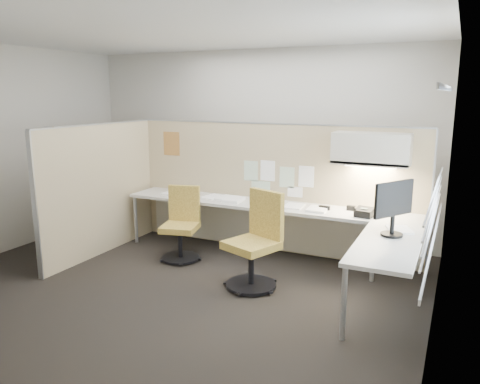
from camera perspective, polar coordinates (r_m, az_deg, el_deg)
The scene contains 27 objects.
floor at distance 5.60m, azimuth -7.79°, elevation -10.90°, with size 5.50×4.50×0.01m, color black.
ceiling at distance 5.20m, azimuth -8.71°, elevation 18.97°, with size 5.50×4.50×0.01m, color white.
wall_back at distance 7.18m, azimuth 1.76°, elevation 5.89°, with size 5.50×0.02×2.80m, color beige.
wall_left at distance 7.11m, azimuth -27.12°, elevation 4.52°, with size 0.02×4.50×2.80m, color beige.
wall_right at distance 4.36m, azimuth 23.50°, elevation 0.94°, with size 0.02×4.50×2.80m, color beige.
window_pane at distance 4.34m, azimuth 23.34°, elevation 2.91°, with size 0.01×2.80×1.30m, color #A1ADBB.
partition_back at distance 6.46m, azimuth 3.88°, elevation 0.47°, with size 4.10×0.06×1.75m, color tan.
partition_left at distance 6.61m, azimuth -16.58°, elevation 0.26°, with size 0.06×2.20×1.75m, color tan.
desk at distance 5.96m, azimuth 5.58°, elevation -3.23°, with size 4.00×2.07×0.73m.
overhead_bin at distance 5.80m, azimuth 15.74°, elevation 5.09°, with size 0.90×0.36×0.38m, color beige.
task_light_strip at distance 5.83m, azimuth 15.62°, elevation 3.05°, with size 0.60×0.06×0.02m, color #FFEABF.
pinned_papers at distance 6.37m, azimuth 4.46°, elevation 1.75°, with size 1.01×0.00×0.47m.
poster at distance 7.09m, azimuth -8.34°, elevation 5.85°, with size 0.28×0.00×0.35m, color orange.
chair_left at distance 6.22m, azimuth -7.14°, elevation -4.14°, with size 0.54×0.55×0.95m.
chair_right at distance 5.29m, azimuth 2.00°, elevation -6.31°, with size 0.65×0.67×1.07m.
monitor at distance 4.96m, azimuth 18.22°, elevation -1.51°, with size 0.31×0.47×0.56m.
phone at distance 5.71m, azimuth 14.87°, elevation -2.41°, with size 0.23×0.22×0.12m.
stapler at distance 5.94m, azimuth 10.25°, elevation -1.90°, with size 0.14×0.04×0.05m, color black.
tape_dispenser at distance 5.97m, azimuth 13.37°, elevation -1.92°, with size 0.10×0.06×0.06m, color black.
coat_hook at distance 6.02m, azimuth -22.57°, elevation 4.07°, with size 0.18×0.42×1.27m.
paper_stack_0 at distance 6.82m, azimuth -8.12°, elevation -0.14°, with size 0.23×0.30×0.03m, color white.
paper_stack_1 at distance 6.54m, azimuth -3.32°, elevation -0.60°, with size 0.23×0.30×0.02m, color white.
paper_stack_2 at distance 6.29m, azimuth -0.78°, elevation -0.97°, with size 0.23×0.30×0.04m, color white.
paper_stack_3 at distance 6.04m, azimuth 6.58°, elevation -1.72°, with size 0.23×0.30×0.02m, color white.
paper_stack_4 at distance 5.89m, azimuth 9.41°, elevation -2.09°, with size 0.23×0.30×0.03m, color white.
paper_stack_5 at distance 5.25m, azimuth 18.86°, elevation -4.37°, with size 0.23×0.30×0.02m, color white.
paper_stack_6 at distance 6.45m, azimuth -1.61°, elevation -0.73°, with size 0.23×0.30×0.02m, color white.
Camera 1 is at (2.86, -4.30, 2.16)m, focal length 35.00 mm.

